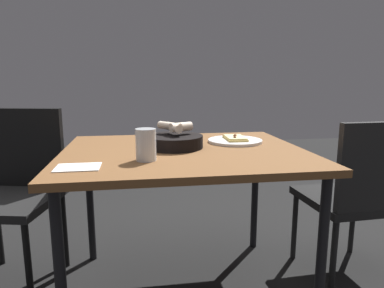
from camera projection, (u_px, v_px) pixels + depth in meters
The scene contains 7 objects.
dining_table at pixel (184, 162), 1.60m from camera, with size 1.10×0.91×0.72m.
pizza_plate at pixel (235, 140), 1.77m from camera, with size 0.28×0.28×0.04m.
bread_basket at pixel (174, 140), 1.63m from camera, with size 0.27×0.27×0.12m.
beer_glass at pixel (146, 147), 1.37m from camera, with size 0.08×0.08×0.13m.
napkin at pixel (78, 167), 1.27m from camera, with size 0.16×0.12×0.00m.
chair_near at pixel (359, 191), 1.73m from camera, with size 0.46×0.46×0.85m.
chair_far at pixel (15, 183), 1.77m from camera, with size 0.53×0.53×0.89m.
Camera 1 is at (-0.21, -1.55, 1.05)m, focal length 32.35 mm.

